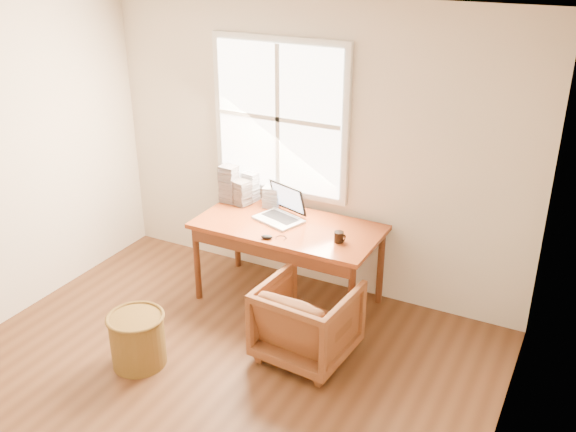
% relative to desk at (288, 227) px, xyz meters
% --- Properties ---
extents(room_shell, '(4.04, 4.54, 2.64)m').
position_rel_desk_xyz_m(room_shell, '(-0.02, -1.64, 0.59)').
color(room_shell, brown).
rests_on(room_shell, ground).
extents(desk, '(1.60, 0.80, 0.04)m').
position_rel_desk_xyz_m(desk, '(0.00, 0.00, 0.00)').
color(desk, brown).
rests_on(desk, room_shell).
extents(armchair, '(0.73, 0.75, 0.64)m').
position_rel_desk_xyz_m(armchair, '(0.51, -0.66, -0.41)').
color(armchair, brown).
rests_on(armchair, room_shell).
extents(wicker_stool, '(0.46, 0.46, 0.42)m').
position_rel_desk_xyz_m(wicker_stool, '(-0.60, -1.35, -0.52)').
color(wicker_stool, brown).
rests_on(wicker_stool, room_shell).
extents(laptop, '(0.49, 0.50, 0.29)m').
position_rel_desk_xyz_m(laptop, '(-0.11, 0.04, 0.16)').
color(laptop, silver).
rests_on(laptop, desk).
extents(mouse, '(0.11, 0.09, 0.03)m').
position_rel_desk_xyz_m(mouse, '(-0.03, -0.32, 0.04)').
color(mouse, black).
rests_on(mouse, desk).
extents(coffee_mug, '(0.09, 0.09, 0.09)m').
position_rel_desk_xyz_m(coffee_mug, '(0.52, -0.10, 0.06)').
color(coffee_mug, black).
rests_on(coffee_mug, desk).
extents(cd_stack_a, '(0.15, 0.14, 0.27)m').
position_rel_desk_xyz_m(cd_stack_a, '(-0.57, 0.33, 0.15)').
color(cd_stack_a, silver).
rests_on(cd_stack_a, desk).
extents(cd_stack_b, '(0.18, 0.17, 0.23)m').
position_rel_desk_xyz_m(cd_stack_b, '(-0.58, 0.20, 0.14)').
color(cd_stack_b, '#2A2B30').
rests_on(cd_stack_b, desk).
extents(cd_stack_c, '(0.15, 0.14, 0.35)m').
position_rel_desk_xyz_m(cd_stack_c, '(-0.72, 0.21, 0.19)').
color(cd_stack_c, '#9494A0').
rests_on(cd_stack_c, desk).
extents(cd_stack_d, '(0.17, 0.16, 0.19)m').
position_rel_desk_xyz_m(cd_stack_d, '(-0.32, 0.28, 0.11)').
color(cd_stack_d, silver).
rests_on(cd_stack_d, desk).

